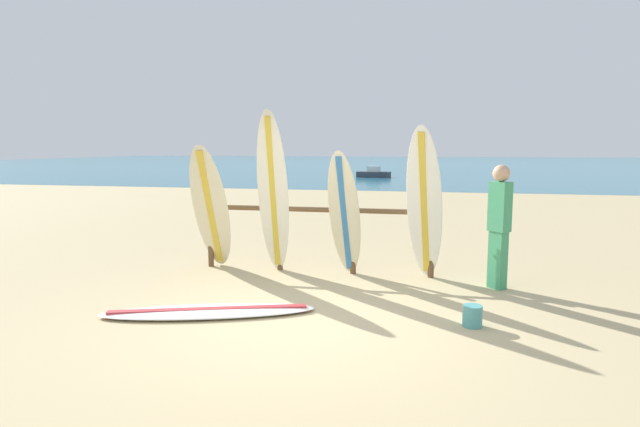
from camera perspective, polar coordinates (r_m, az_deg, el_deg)
ground_plane at (r=6.06m, az=-2.28°, el=-11.87°), size 120.00×120.00×0.00m
ocean_water at (r=63.58m, az=10.98°, el=5.35°), size 120.00×80.00×0.01m
surfboard_rack at (r=8.34m, az=-0.44°, el=-1.34°), size 3.68×0.09×1.15m
surfboard_leaning_far_left at (r=8.53m, az=-11.71°, el=0.57°), size 0.62×0.95×2.02m
surfboard_leaning_left at (r=8.05m, az=-5.08°, el=2.10°), size 0.55×0.87×2.53m
surfboard_leaning_center_left at (r=7.87m, az=2.67°, el=-0.15°), size 0.53×0.90×1.94m
surfboard_leaning_center at (r=7.77m, az=11.19°, el=0.91°), size 0.64×0.93×2.29m
surfboard_lying_on_sand at (r=6.52m, az=-11.93°, el=-10.29°), size 2.59×1.36×0.08m
beachgoer_standing at (r=7.72m, az=18.78°, el=-0.78°), size 0.32×0.32×1.74m
small_boat_offshore at (r=34.29m, az=5.80°, el=4.34°), size 2.20×1.32×0.71m
sand_bucket at (r=6.19m, az=16.12°, el=-10.57°), size 0.22×0.22×0.24m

